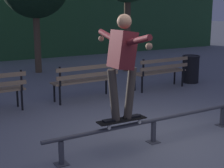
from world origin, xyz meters
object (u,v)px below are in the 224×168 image
at_px(skateboard, 122,120).
at_px(park_bench_left_center, 86,78).
at_px(grind_rail, 154,124).
at_px(park_bench_right_center, 162,69).
at_px(trash_can, 191,69).
at_px(skateboarder, 122,59).

xyz_separation_m(skateboard, park_bench_left_center, (0.85, 2.92, 0.06)).
relative_size(grind_rail, skateboard, 4.77).
height_order(park_bench_right_center, trash_can, park_bench_right_center).
relative_size(skateboard, trash_can, 0.98).
bearing_deg(park_bench_right_center, trash_can, 10.44).
height_order(skateboard, park_bench_left_center, park_bench_left_center).
bearing_deg(park_bench_left_center, trash_can, 3.81).
xyz_separation_m(grind_rail, skateboarder, (-0.60, -0.00, 1.10)).
bearing_deg(skateboard, park_bench_left_center, 73.83).
relative_size(park_bench_left_center, trash_can, 2.01).
distance_m(skateboard, park_bench_left_center, 3.04).
xyz_separation_m(skateboard, trash_can, (4.37, 3.15, -0.06)).
height_order(skateboarder, park_bench_right_center, skateboarder).
relative_size(skateboarder, trash_can, 1.95).
bearing_deg(park_bench_left_center, grind_rail, -94.76).
xyz_separation_m(skateboarder, trash_can, (4.37, 3.15, -1.00)).
distance_m(skateboarder, trash_can, 5.48).
height_order(grind_rail, skateboard, skateboard).
xyz_separation_m(skateboard, skateboarder, (0.00, -0.00, 0.94)).
bearing_deg(park_bench_left_center, skateboarder, -106.12).
height_order(grind_rail, trash_can, trash_can).
distance_m(skateboard, skateboarder, 0.94).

